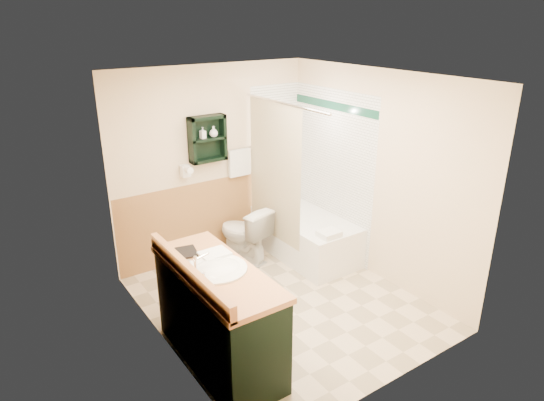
{
  "coord_description": "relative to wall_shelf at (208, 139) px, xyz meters",
  "views": [
    {
      "loc": [
        -2.63,
        -3.65,
        2.93
      ],
      "look_at": [
        -0.0,
        0.2,
        1.13
      ],
      "focal_mm": 32.0,
      "sensor_mm": 36.0,
      "label": 1
    }
  ],
  "objects": [
    {
      "name": "counter_towel",
      "position": [
        -0.79,
        -1.61,
        -0.61
      ],
      "size": [
        0.25,
        0.2,
        0.04
      ],
      "primitive_type": "cube",
      "color": "white",
      "rests_on": "vanity"
    },
    {
      "name": "toilet",
      "position": [
        0.28,
        -0.31,
        -1.2
      ],
      "size": [
        0.57,
        0.8,
        0.71
      ],
      "primitive_type": "imported",
      "rotation": [
        0.0,
        0.0,
        3.39
      ],
      "color": "white",
      "rests_on": "ground"
    },
    {
      "name": "wainscot_left",
      "position": [
        -1.19,
        -1.41,
        -1.05
      ],
      "size": [
        2.98,
        2.98,
        1.0
      ],
      "primitive_type": null,
      "color": "#B38348",
      "rests_on": "left_wall"
    },
    {
      "name": "towel_bar",
      "position": [
        0.45,
        0.04,
        -0.2
      ],
      "size": [
        0.4,
        0.06,
        0.4
      ],
      "primitive_type": null,
      "color": "white",
      "rests_on": "back_wall"
    },
    {
      "name": "soap_bottle_a",
      "position": [
        -0.06,
        -0.01,
        0.05
      ],
      "size": [
        0.08,
        0.14,
        0.06
      ],
      "primitive_type": "imported",
      "rotation": [
        0.0,
        0.0,
        0.12
      ],
      "color": "white",
      "rests_on": "wall_shelf"
    },
    {
      "name": "tile_accent",
      "position": [
        1.37,
        -0.66,
        0.35
      ],
      "size": [
        1.5,
        1.5,
        0.1
      ],
      "primitive_type": null,
      "color": "#134533",
      "rests_on": "right_wall"
    },
    {
      "name": "floor",
      "position": [
        0.1,
        -1.41,
        -1.55
      ],
      "size": [
        3.0,
        3.0,
        0.0
      ],
      "primitive_type": "plane",
      "color": "beige",
      "rests_on": "ground"
    },
    {
      "name": "ceiling",
      "position": [
        0.1,
        -1.41,
        0.87
      ],
      "size": [
        2.6,
        3.0,
        0.04
      ],
      "primitive_type": "cube",
      "color": "white",
      "rests_on": "back_wall"
    },
    {
      "name": "bathtub",
      "position": [
        1.03,
        -0.6,
        -1.29
      ],
      "size": [
        0.78,
        1.5,
        0.52
      ],
      "primitive_type": "cube",
      "color": "white",
      "rests_on": "ground"
    },
    {
      "name": "hair_dryer",
      "position": [
        -0.3,
        0.02,
        -0.35
      ],
      "size": [
        0.1,
        0.24,
        0.18
      ],
      "primitive_type": null,
      "color": "white",
      "rests_on": "back_wall"
    },
    {
      "name": "wall_shelf",
      "position": [
        0.0,
        0.0,
        0.0
      ],
      "size": [
        0.45,
        0.15,
        0.55
      ],
      "primitive_type": "cube",
      "color": "black",
      "rests_on": "back_wall"
    },
    {
      "name": "shower_curtain",
      "position": [
        0.63,
        -0.48,
        -0.4
      ],
      "size": [
        1.05,
        1.05,
        1.7
      ],
      "primitive_type": null,
      "color": "#C2B493",
      "rests_on": "curtain_rod"
    },
    {
      "name": "left_wall",
      "position": [
        -1.22,
        -1.41,
        -0.35
      ],
      "size": [
        0.04,
        3.0,
        2.4
      ],
      "primitive_type": "cube",
      "color": "#F6EAC0",
      "rests_on": "ground"
    },
    {
      "name": "vanity_book",
      "position": [
        -1.06,
        -1.4,
        -0.51
      ],
      "size": [
        0.18,
        0.06,
        0.23
      ],
      "primitive_type": "imported",
      "rotation": [
        0.0,
        0.0,
        -0.21
      ],
      "color": "black",
      "rests_on": "vanity"
    },
    {
      "name": "right_wall",
      "position": [
        1.42,
        -1.41,
        -0.35
      ],
      "size": [
        0.04,
        3.0,
        2.4
      ],
      "primitive_type": "cube",
      "color": "#F6EAC0",
      "rests_on": "ground"
    },
    {
      "name": "vanity",
      "position": [
        -0.89,
        -1.83,
        -1.09
      ],
      "size": [
        0.59,
        1.46,
        0.92
      ],
      "primitive_type": "cube",
      "color": "black",
      "rests_on": "ground"
    },
    {
      "name": "wainscot_back",
      "position": [
        0.1,
        0.08,
        -1.05
      ],
      "size": [
        2.58,
        2.58,
        1.0
      ],
      "primitive_type": null,
      "color": "#B38348",
      "rests_on": "back_wall"
    },
    {
      "name": "curtain_rod",
      "position": [
        0.63,
        -0.66,
        0.45
      ],
      "size": [
        0.03,
        1.6,
        0.03
      ],
      "primitive_type": "cylinder",
      "rotation": [
        1.57,
        0.0,
        0.0
      ],
      "color": "silver",
      "rests_on": "back_wall"
    },
    {
      "name": "tile_back",
      "position": [
        1.13,
        0.07,
        -0.5
      ],
      "size": [
        0.95,
        0.95,
        2.1
      ],
      "primitive_type": null,
      "color": "white",
      "rests_on": "back_wall"
    },
    {
      "name": "back_wall",
      "position": [
        0.1,
        0.11,
        -0.35
      ],
      "size": [
        2.6,
        0.04,
        2.4
      ],
      "primitive_type": "cube",
      "color": "#F6EAC0",
      "rests_on": "ground"
    },
    {
      "name": "mirror_glass",
      "position": [
        -1.17,
        -1.96,
        -0.05
      ],
      "size": [
        1.2,
        1.2,
        0.9
      ],
      "primitive_type": null,
      "color": "white",
      "rests_on": "left_wall"
    },
    {
      "name": "soap_bottle_b",
      "position": [
        0.08,
        -0.01,
        0.07
      ],
      "size": [
        0.14,
        0.16,
        0.1
      ],
      "primitive_type": "imported",
      "rotation": [
        0.0,
        0.0,
        0.43
      ],
      "color": "white",
      "rests_on": "wall_shelf"
    },
    {
      "name": "mirror_frame",
      "position": [
        -1.17,
        -1.96,
        -0.05
      ],
      "size": [
        1.3,
        1.3,
        1.0
      ],
      "primitive_type": null,
      "color": "#9A6732",
      "rests_on": "left_wall"
    },
    {
      "name": "tile_right",
      "position": [
        1.38,
        -0.66,
        -0.5
      ],
      "size": [
        1.5,
        1.5,
        2.1
      ],
      "primitive_type": null,
      "color": "white",
      "rests_on": "right_wall"
    },
    {
      "name": "tub_towel",
      "position": [
        0.88,
        -1.23,
        -1.0
      ],
      "size": [
        0.24,
        0.2,
        0.07
      ],
      "primitive_type": "cube",
      "color": "white",
      "rests_on": "bathtub"
    }
  ]
}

